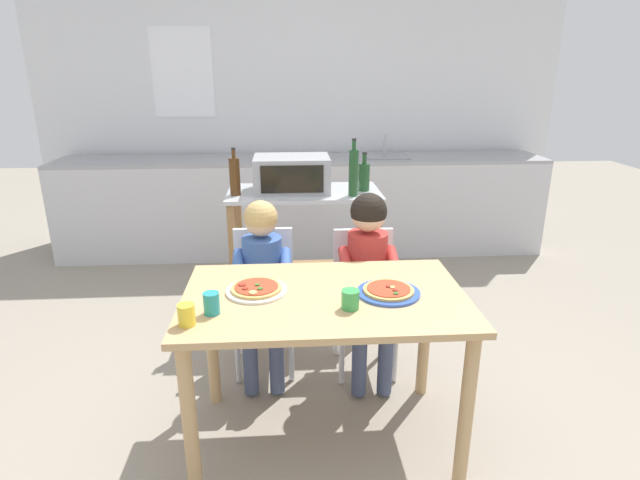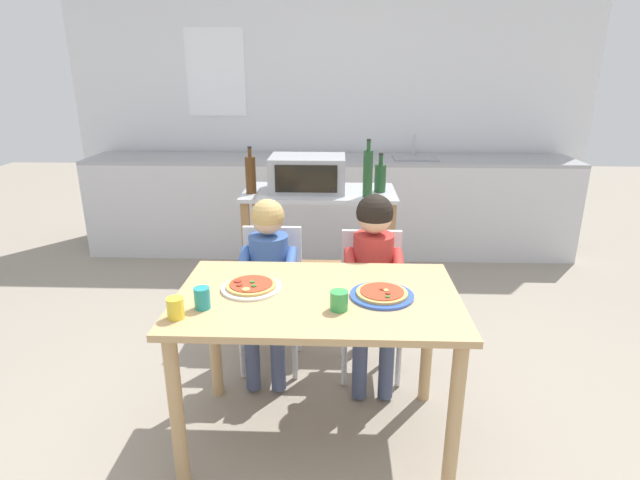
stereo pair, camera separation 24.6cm
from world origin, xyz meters
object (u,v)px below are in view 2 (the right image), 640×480
Objects in this scene: pizza_plate_blue_rimmed at (382,294)px; drinking_cup_green at (339,301)px; child_in_blue_striped_shirt at (268,268)px; bottle_squat_spirits at (251,174)px; pizza_plate_white at (251,286)px; drinking_cup_teal at (202,298)px; bottle_slim_sauce at (368,173)px; dining_chair_right at (371,292)px; kitchen_island_cart at (319,235)px; dining_chair_left at (272,287)px; toaster_oven at (308,173)px; drinking_cup_yellow at (175,308)px; child_in_red_shirt at (374,267)px; bottle_dark_olive_oil at (380,177)px; dining_table at (317,318)px.

drinking_cup_green reaches higher than pizza_plate_blue_rimmed.
child_in_blue_striped_shirt reaches higher than pizza_plate_blue_rimmed.
bottle_squat_spirits is 1.21m from pizza_plate_white.
drinking_cup_teal is 1.12× the size of drinking_cup_green.
bottle_slim_sauce is 0.77m from dining_chair_right.
kitchen_island_cart is 1.51m from drinking_cup_teal.
dining_chair_left is 0.97m from drinking_cup_green.
drinking_cup_green is at bearing -81.55° from toaster_oven.
drinking_cup_teal is (-0.35, -1.45, -0.23)m from toaster_oven.
bottle_squat_spirits is 1.47m from drinking_cup_yellow.
bottle_squat_spirits is 1.09m from child_in_red_shirt.
child_in_red_shirt is at bearing -95.97° from bottle_dark_olive_oil.
dining_chair_left is at bearing -113.36° from kitchen_island_cart.
pizza_plate_blue_rimmed is 3.43× the size of drinking_cup_green.
kitchen_island_cart is 1.25× the size of dining_chair_left.
bottle_dark_olive_oil is at bearing 61.80° from pizza_plate_white.
kitchen_island_cart reaches higher than drinking_cup_green.
kitchen_island_cart is at bearing 73.47° from drinking_cup_teal.
dining_table is at bearing 23.48° from drinking_cup_yellow.
bottle_dark_olive_oil is at bearing 41.68° from dining_chair_left.
bottle_squat_spirits reaches higher than drinking_cup_yellow.
kitchen_island_cart is at bearing 95.43° from drinking_cup_green.
drinking_cup_teal is (0.08, 0.09, 0.00)m from drinking_cup_yellow.
child_in_red_shirt is 12.24× the size of drinking_cup_yellow.
child_in_blue_striped_shirt is at bearing -103.79° from toaster_oven.
drinking_cup_yellow is 0.12m from drinking_cup_teal.
dining_table is at bearing -66.51° from dining_chair_left.
pizza_plate_white is at bearing -90.03° from dining_chair_left.
bottle_dark_olive_oil reaches higher than kitchen_island_cart.
kitchen_island_cart is at bearing 10.45° from bottle_squat_spirits.
child_in_blue_striped_shirt reaches higher than dining_chair_left.
drinking_cup_green is (-0.19, -0.78, 0.32)m from dining_chair_right.
dining_table is at bearing 177.32° from pizza_plate_blue_rimmed.
dining_chair_right reaches higher than pizza_plate_blue_rimmed.
child_in_blue_striped_shirt is (-0.66, -0.71, -0.37)m from bottle_dark_olive_oil.
child_in_blue_striped_shirt is (0.19, -0.64, -0.39)m from bottle_squat_spirits.
dining_chair_right is 0.61m from child_in_blue_striped_shirt.
bottle_slim_sauce is at bearing 90.55° from pizza_plate_blue_rimmed.
bottle_squat_spirits reaches higher than child_in_red_shirt.
kitchen_island_cart is 0.66m from dining_chair_left.
bottle_dark_olive_oil reaches higher than drinking_cup_teal.
bottle_slim_sauce reaches higher than bottle_dark_olive_oil.
drinking_cup_teal is at bearing -103.51° from toaster_oven.
drinking_cup_teal is at bearing -89.29° from bottle_squat_spirits.
dining_chair_left is at bearing 90.00° from child_in_blue_striped_shirt.
child_in_red_shirt reaches higher than pizza_plate_white.
drinking_cup_green is at bearing -84.57° from kitchen_island_cart.
kitchen_island_cart is 1.35m from pizza_plate_blue_rimmed.
kitchen_island_cart is 1.29m from dining_table.
bottle_dark_olive_oil is at bearing 58.99° from drinking_cup_yellow.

